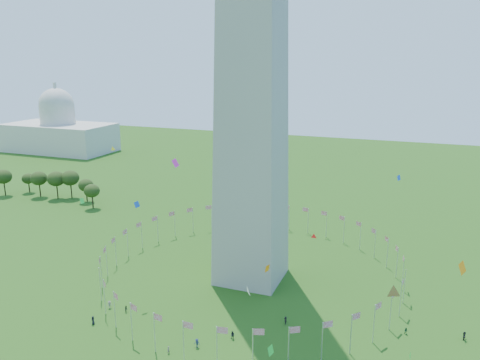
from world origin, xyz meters
name	(u,v)px	position (x,y,z in m)	size (l,w,h in m)	color
flag_ring	(251,262)	(0.00, 50.00, 4.50)	(80.24, 80.24, 9.00)	silver
capitol_building	(58,116)	(-180.00, 180.00, 23.00)	(70.00, 35.00, 46.00)	beige
kites_aloft	(254,247)	(9.45, 25.14, 20.04)	(118.90, 69.28, 34.18)	white
tree_line_west	(52,186)	(-106.09, 90.93, 5.52)	(55.24, 15.79, 12.03)	#304918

